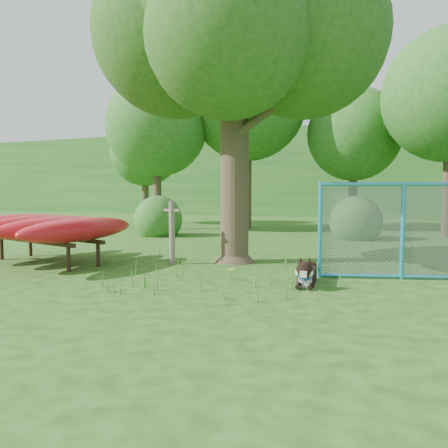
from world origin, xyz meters
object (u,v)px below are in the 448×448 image
at_px(husky_dog, 306,274).
at_px(fence_section, 403,231).
at_px(oak_tree, 234,23).
at_px(kayak_rack, 47,227).

relative_size(husky_dog, fence_section, 0.41).
bearing_deg(fence_section, husky_dog, -158.39).
bearing_deg(oak_tree, kayak_rack, -155.55).
bearing_deg(husky_dog, kayak_rack, 172.30).
distance_m(husky_dog, fence_section, 2.08).
xyz_separation_m(husky_dog, fence_section, (1.54, 1.20, 0.72)).
bearing_deg(kayak_rack, fence_section, 22.14).
distance_m(oak_tree, kayak_rack, 6.28).
height_order(oak_tree, husky_dog, oak_tree).
height_order(kayak_rack, husky_dog, kayak_rack).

